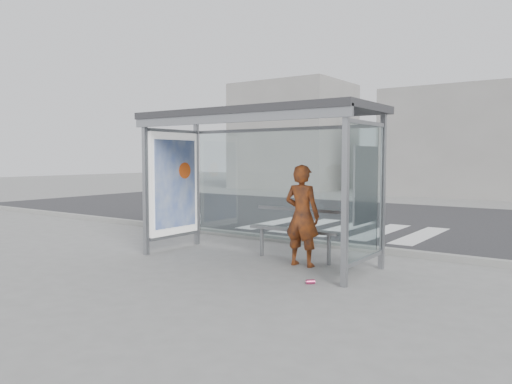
# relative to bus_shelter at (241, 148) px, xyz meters

# --- Properties ---
(ground) EXTENTS (80.00, 80.00, 0.00)m
(ground) POSITION_rel_bus_shelter_xyz_m (0.37, -0.06, -1.98)
(ground) COLOR slate
(ground) RESTS_ON ground
(road) EXTENTS (30.00, 10.00, 0.01)m
(road) POSITION_rel_bus_shelter_xyz_m (0.37, 6.94, -1.98)
(road) COLOR #262628
(road) RESTS_ON ground
(curb) EXTENTS (30.00, 0.18, 0.12)m
(curb) POSITION_rel_bus_shelter_xyz_m (0.37, 1.89, -1.92)
(curb) COLOR gray
(curb) RESTS_ON ground
(crosswalk) EXTENTS (4.55, 3.00, 0.00)m
(crosswalk) POSITION_rel_bus_shelter_xyz_m (-0.13, 4.44, -1.98)
(crosswalk) COLOR silver
(crosswalk) RESTS_ON ground
(bus_shelter) EXTENTS (4.25, 1.65, 2.62)m
(bus_shelter) POSITION_rel_bus_shelter_xyz_m (0.00, 0.00, 0.00)
(bus_shelter) COLOR gray
(bus_shelter) RESTS_ON ground
(building_left) EXTENTS (6.00, 5.00, 6.00)m
(building_left) POSITION_rel_bus_shelter_xyz_m (-9.63, 17.94, 1.02)
(building_left) COLOR gray
(building_left) RESTS_ON ground
(building_center) EXTENTS (8.00, 5.00, 5.00)m
(building_center) POSITION_rel_bus_shelter_xyz_m (0.37, 17.94, 0.52)
(building_center) COLOR gray
(building_center) RESTS_ON ground
(person) EXTENTS (0.63, 0.42, 1.69)m
(person) POSITION_rel_bus_shelter_xyz_m (1.20, 0.09, -1.14)
(person) COLOR #D24A13
(person) RESTS_ON ground
(bench) EXTENTS (1.76, 0.32, 0.91)m
(bench) POSITION_rel_bus_shelter_xyz_m (0.86, 0.44, -1.44)
(bench) COLOR slate
(bench) RESTS_ON ground
(soda_can) EXTENTS (0.14, 0.14, 0.07)m
(soda_can) POSITION_rel_bus_shelter_xyz_m (1.91, -0.89, -1.95)
(soda_can) COLOR #D83F76
(soda_can) RESTS_ON ground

